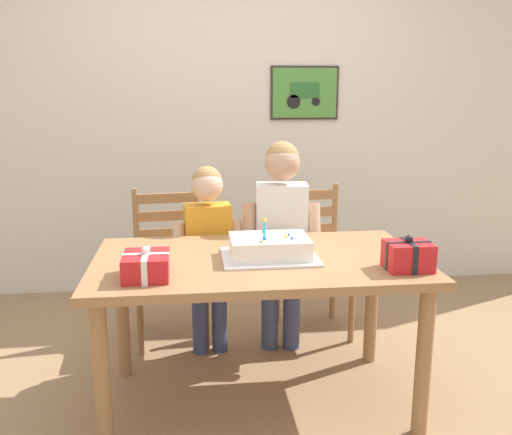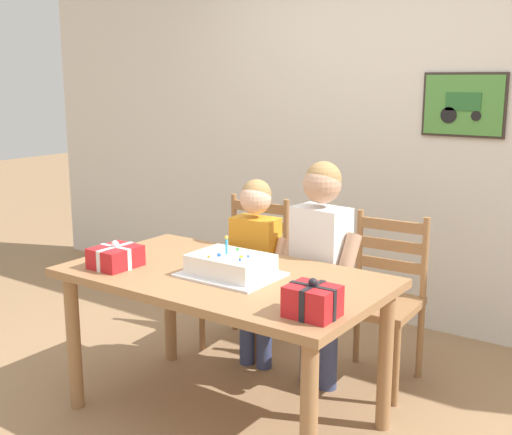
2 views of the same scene
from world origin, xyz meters
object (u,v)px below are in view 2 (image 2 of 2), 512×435
(gift_box_red_large, at_px, (116,257))
(child_younger, at_px, (255,255))
(dining_table, at_px, (224,293))
(child_older, at_px, (320,253))
(gift_box_beside_cake, at_px, (313,301))
(chair_right, at_px, (380,299))
(birthday_cake, at_px, (231,266))
(chair_left, at_px, (248,272))

(gift_box_red_large, bearing_deg, child_younger, 70.30)
(dining_table, relative_size, child_older, 1.24)
(gift_box_beside_cake, height_order, child_younger, child_younger)
(child_older, xyz_separation_m, child_younger, (-0.42, 0.00, -0.08))
(dining_table, height_order, chair_right, chair_right)
(birthday_cake, xyz_separation_m, child_older, (0.15, 0.58, -0.04))
(chair_right, height_order, child_older, child_older)
(dining_table, xyz_separation_m, chair_right, (0.44, 0.81, -0.18))
(gift_box_beside_cake, bearing_deg, chair_left, 135.45)
(child_older, bearing_deg, chair_right, 46.11)
(child_older, bearing_deg, chair_left, 159.27)
(birthday_cake, relative_size, gift_box_beside_cake, 2.22)
(gift_box_beside_cake, relative_size, chair_right, 0.22)
(chair_left, bearing_deg, child_younger, -46.72)
(chair_left, height_order, child_older, child_older)
(chair_right, xyz_separation_m, child_older, (-0.24, -0.25, 0.28))
(dining_table, bearing_deg, gift_box_beside_cake, -21.35)
(birthday_cake, distance_m, child_younger, 0.65)
(child_younger, bearing_deg, dining_table, -69.20)
(birthday_cake, height_order, child_younger, child_younger)
(dining_table, bearing_deg, birthday_cake, -13.05)
(chair_right, bearing_deg, birthday_cake, -115.26)
(child_older, bearing_deg, child_younger, 179.96)
(gift_box_beside_cake, height_order, child_older, child_older)
(birthday_cake, xyz_separation_m, chair_left, (-0.50, 0.82, -0.32))
(gift_box_red_large, bearing_deg, birthday_cake, 20.70)
(birthday_cake, xyz_separation_m, chair_right, (0.39, 0.82, -0.32))
(dining_table, height_order, child_younger, child_younger)
(chair_left, bearing_deg, birthday_cake, -58.83)
(gift_box_red_large, bearing_deg, child_older, 48.28)
(dining_table, xyz_separation_m, gift_box_red_large, (-0.50, -0.22, 0.15))
(gift_box_red_large, bearing_deg, dining_table, 23.81)
(birthday_cake, bearing_deg, gift_box_red_large, -159.30)
(gift_box_beside_cake, relative_size, child_older, 0.16)
(chair_left, relative_size, child_younger, 0.84)
(child_younger, bearing_deg, child_older, -0.04)
(birthday_cake, distance_m, chair_left, 1.02)
(birthday_cake, bearing_deg, child_younger, 114.77)
(dining_table, relative_size, birthday_cake, 3.47)
(chair_left, height_order, child_younger, child_younger)
(dining_table, relative_size, chair_left, 1.66)
(chair_right, distance_m, child_older, 0.44)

